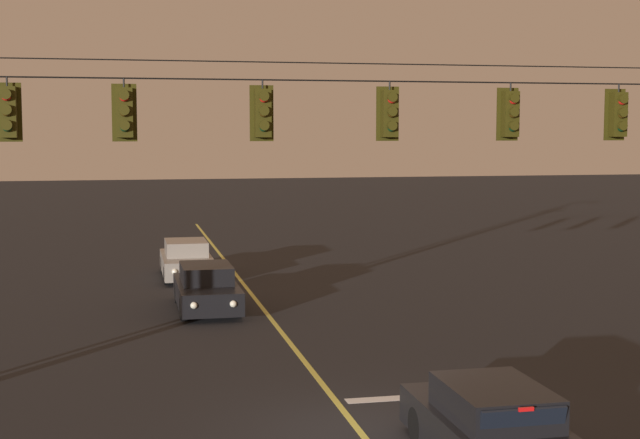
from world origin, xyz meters
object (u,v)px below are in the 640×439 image
traffic_light_far_right (618,114)px  car_waiting_near_lane (492,428)px  car_oncoming_trailing (186,260)px  traffic_light_rightmost (510,114)px  traffic_light_right_inner (390,113)px  traffic_light_leftmost (8,112)px  traffic_light_left_inner (124,112)px  traffic_light_centre (263,113)px  car_oncoming_lead (207,289)px

traffic_light_far_right → car_waiting_near_lane: size_ratio=0.28×
traffic_light_far_right → car_oncoming_trailing: size_ratio=0.28×
traffic_light_rightmost → traffic_light_far_right: size_ratio=1.00×
traffic_light_right_inner → car_waiting_near_lane: 6.96m
traffic_light_leftmost → car_waiting_near_lane: size_ratio=0.28×
traffic_light_leftmost → traffic_light_far_right: (12.66, 0.00, 0.00)m
car_oncoming_trailing → traffic_light_left_inner: bearing=-97.8°
traffic_light_leftmost → traffic_light_right_inner: size_ratio=1.00×
traffic_light_centre → car_oncoming_lead: size_ratio=0.28×
traffic_light_right_inner → car_oncoming_trailing: traffic_light_right_inner is taller
traffic_light_centre → traffic_light_right_inner: bearing=0.0°
traffic_light_left_inner → car_oncoming_lead: 11.22m
traffic_light_leftmost → traffic_light_centre: bearing=0.0°
traffic_light_rightmost → traffic_light_far_right: (2.51, 0.00, 0.00)m
traffic_light_rightmost → car_oncoming_trailing: 17.87m
traffic_light_centre → car_oncoming_trailing: bearing=91.8°
traffic_light_leftmost → traffic_light_right_inner: same height
traffic_light_centre → car_oncoming_lead: 10.97m
traffic_light_left_inner → car_waiting_near_lane: bearing=-38.8°
traffic_light_right_inner → traffic_light_left_inner: bearing=180.0°
traffic_light_left_inner → car_oncoming_trailing: 17.05m
traffic_light_far_right → car_oncoming_trailing: bearing=117.3°
traffic_light_centre → traffic_light_rightmost: bearing=0.0°
car_waiting_near_lane → car_oncoming_trailing: same height
traffic_light_left_inner → traffic_light_centre: bearing=0.0°
traffic_light_leftmost → car_waiting_near_lane: bearing=-30.3°
traffic_light_leftmost → car_oncoming_trailing: traffic_light_leftmost is taller
traffic_light_leftmost → car_oncoming_lead: (4.54, 9.66, -5.18)m
traffic_light_leftmost → traffic_light_centre: 4.86m
traffic_light_centre → traffic_light_leftmost: bearing=180.0°
traffic_light_rightmost → traffic_light_far_right: same height
traffic_light_leftmost → traffic_light_far_right: same height
traffic_light_centre → traffic_light_far_right: bearing=0.0°
traffic_light_rightmost → car_oncoming_trailing: traffic_light_rightmost is taller
traffic_light_leftmost → traffic_light_centre: (4.86, 0.00, 0.00)m
traffic_light_right_inner → traffic_light_rightmost: same height
car_oncoming_lead → traffic_light_left_inner: bearing=-103.9°
traffic_light_centre → car_waiting_near_lane: (3.05, -4.63, -5.18)m
car_oncoming_trailing → traffic_light_far_right: bearing=-62.7°
traffic_light_rightmost → car_waiting_near_lane: (-2.24, -4.63, -5.18)m
traffic_light_leftmost → traffic_light_left_inner: 2.15m
traffic_light_centre → car_oncoming_lead: bearing=91.9°
car_oncoming_lead → car_oncoming_trailing: same height
traffic_light_centre → car_oncoming_trailing: traffic_light_centre is taller
traffic_light_right_inner → car_oncoming_trailing: (-3.14, 16.09, -5.18)m
traffic_light_far_right → car_oncoming_lead: traffic_light_far_right is taller
traffic_light_left_inner → traffic_light_rightmost: size_ratio=1.00×
car_waiting_near_lane → car_oncoming_trailing: 21.02m
traffic_light_right_inner → car_waiting_near_lane: (0.41, -4.63, -5.18)m
car_oncoming_trailing → traffic_light_centre: bearing=-88.2°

